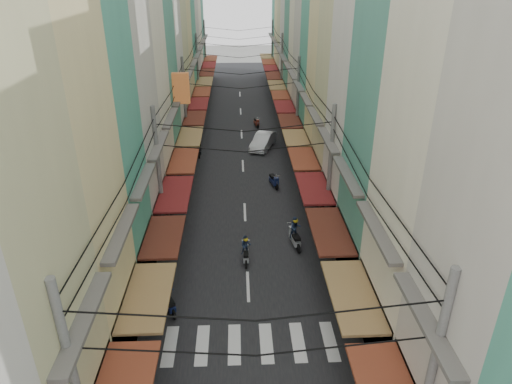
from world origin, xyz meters
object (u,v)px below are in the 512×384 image
object	(u,v)px
bicycle	(343,244)
market_umbrella	(391,286)
white_car	(263,148)
traffic_sign	(367,252)

from	to	relation	value
bicycle	market_umbrella	xyz separation A→B (m)	(0.55, -6.67, 2.02)
white_car	market_umbrella	world-z (taller)	market_umbrella
bicycle	market_umbrella	size ratio (longest dim) A/B	0.72
white_car	traffic_sign	distance (m)	20.96
bicycle	market_umbrella	bearing A→B (deg)	-157.21
white_car	market_umbrella	size ratio (longest dim) A/B	2.10
market_umbrella	traffic_sign	xyz separation A→B (m)	(-0.44, 2.51, 0.17)
white_car	market_umbrella	bearing A→B (deg)	-59.15
bicycle	traffic_sign	distance (m)	4.70
market_umbrella	traffic_sign	bearing A→B (deg)	100.03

